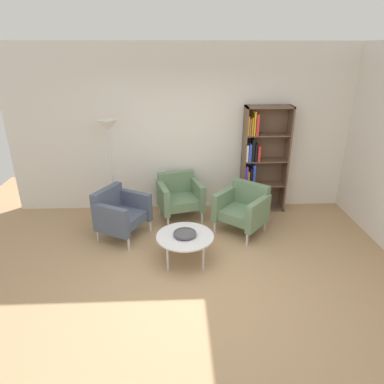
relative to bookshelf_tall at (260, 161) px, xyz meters
The scene contains 9 objects.
ground_plane 2.71m from the bookshelf_tall, 118.13° to the right, with size 8.32×8.32×0.00m, color tan.
plaster_back_panel 1.33m from the bookshelf_tall, 169.80° to the left, with size 6.40×0.12×2.90m, color silver.
bookshelf_tall is the anchor object (origin of this frame).
coffee_table_low 2.22m from the bookshelf_tall, 129.98° to the right, with size 0.80×0.80×0.40m.
decorative_bowl 2.20m from the bookshelf_tall, 129.98° to the right, with size 0.32×0.32×0.05m.
armchair_near_window 1.06m from the bookshelf_tall, 117.10° to the right, with size 0.95×0.94×0.78m.
armchair_corner_red 1.56m from the bookshelf_tall, 168.90° to the right, with size 0.86×0.81×0.78m.
armchair_by_bookshelf 2.60m from the bookshelf_tall, 159.13° to the right, with size 0.90×0.93×0.78m.
floor_lamp_torchiere 2.64m from the bookshelf_tall, behind, with size 0.32×0.32×1.74m.
Camera 1 is at (-0.26, -3.50, 2.79)m, focal length 31.89 mm.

